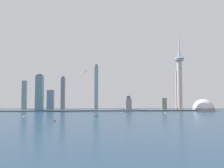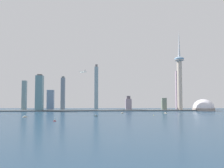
# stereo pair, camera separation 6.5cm
# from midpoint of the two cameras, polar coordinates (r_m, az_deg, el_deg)

# --- Properties ---
(ground_plane) EXTENTS (6000.00, 6000.00, 0.00)m
(ground_plane) POSITION_cam_midpoint_polar(r_m,az_deg,el_deg) (281.19, 1.98, -13.83)
(ground_plane) COLOR navy
(waterfront_pier) EXTENTS (773.87, 53.13, 3.52)m
(waterfront_pier) POSITION_cam_midpoint_polar(r_m,az_deg,el_deg) (813.29, -1.13, -6.76)
(waterfront_pier) COLOR #4B5359
(waterfront_pier) RESTS_ON ground
(observation_tower) EXTENTS (35.92, 35.92, 302.63)m
(observation_tower) POSITION_cam_midpoint_polar(r_m,az_deg,el_deg) (859.02, 16.90, 2.33)
(observation_tower) COLOR beige
(observation_tower) RESTS_ON ground
(stadium_dome) EXTENTS (78.57, 78.57, 64.11)m
(stadium_dome) POSITION_cam_midpoint_polar(r_m,az_deg,el_deg) (891.71, 22.39, -5.73)
(stadium_dome) COLOR #A79991
(stadium_dome) RESTS_ON ground
(skyscraper_0) EXTENTS (17.55, 12.15, 46.55)m
(skyscraper_0) POSITION_cam_midpoint_polar(r_m,az_deg,el_deg) (856.79, 13.20, -5.06)
(skyscraper_0) COLOR gray
(skyscraper_0) RESTS_ON ground
(skyscraper_1) EXTENTS (20.42, 13.10, 160.34)m
(skyscraper_1) POSITION_cam_midpoint_polar(r_m,az_deg,el_deg) (979.51, 16.59, -1.44)
(skyscraper_1) COLOR #A78B99
(skyscraper_1) RESTS_ON ground
(skyscraper_2) EXTENTS (14.49, 24.91, 178.37)m
(skyscraper_2) POSITION_cam_midpoint_polar(r_m,az_deg,el_deg) (878.08, -4.03, -0.99)
(skyscraper_2) COLOR #819FAE
(skyscraper_2) RESTS_ON ground
(skyscraper_3) EXTENTS (15.09, 15.07, 111.17)m
(skyscraper_3) POSITION_cam_midpoint_polar(r_m,az_deg,el_deg) (889.50, -21.55, -2.76)
(skyscraper_3) COLOR gray
(skyscraper_3) RESTS_ON ground
(skyscraper_4) EXTENTS (26.52, 17.43, 77.95)m
(skyscraper_4) POSITION_cam_midpoint_polar(r_m,az_deg,el_deg) (915.98, -15.48, -3.92)
(skyscraper_4) COLOR #738BA7
(skyscraper_4) RESTS_ON ground
(skyscraper_5) EXTENTS (24.44, 25.00, 131.31)m
(skyscraper_5) POSITION_cam_midpoint_polar(r_m,az_deg,el_deg) (833.23, -18.09, -2.22)
(skyscraper_5) COLOR slate
(skyscraper_5) RESTS_ON ground
(skyscraper_6) EXTENTS (23.44, 24.87, 54.36)m
(skyscraper_6) POSITION_cam_midpoint_polar(r_m,az_deg,el_deg) (902.60, 4.23, -5.00)
(skyscraper_6) COLOR #9B8A96
(skyscraper_6) RESTS_ON ground
(skyscraper_7) EXTENTS (15.13, 12.25, 127.62)m
(skyscraper_7) POSITION_cam_midpoint_polar(r_m,az_deg,el_deg) (855.29, -12.46, -2.46)
(skyscraper_7) COLOR slate
(skyscraper_7) RESTS_ON ground
(boat_0) EXTENTS (8.27, 12.87, 8.22)m
(boat_0) POSITION_cam_midpoint_polar(r_m,az_deg,el_deg) (694.28, 2.62, -7.39)
(boat_0) COLOR beige
(boat_0) RESTS_ON ground
(boat_2) EXTENTS (6.38, 4.97, 8.29)m
(boat_2) POSITION_cam_midpoint_polar(r_m,az_deg,el_deg) (486.94, -14.47, -9.08)
(boat_2) COLOR #A7232A
(boat_2) RESTS_ON ground
(boat_3) EXTENTS (10.19, 13.05, 3.36)m
(boat_3) POSITION_cam_midpoint_polar(r_m,az_deg,el_deg) (592.58, -4.20, -8.12)
(boat_3) COLOR #14272B
(boat_3) RESTS_ON ground
(boat_4) EXTENTS (9.53, 9.10, 3.10)m
(boat_4) POSITION_cam_midpoint_polar(r_m,az_deg,el_deg) (706.04, 13.50, -7.26)
(boat_4) COLOR beige
(boat_4) RESTS_ON ground
(boat_5) EXTENTS (10.61, 11.82, 3.82)m
(boat_5) POSITION_cam_midpoint_polar(r_m,az_deg,el_deg) (602.79, -21.40, -7.81)
(boat_5) COLOR beige
(boat_5) RESTS_ON ground
(channel_buoy_0) EXTENTS (1.24, 1.24, 2.71)m
(channel_buoy_0) POSITION_cam_midpoint_polar(r_m,az_deg,el_deg) (628.33, 10.64, -7.78)
(channel_buoy_0) COLOR yellow
(channel_buoy_0) RESTS_ON ground
(airplane) EXTENTS (26.98, 30.95, 8.27)m
(airplane) POSITION_cam_midpoint_polar(r_m,az_deg,el_deg) (782.89, -7.45, 3.07)
(airplane) COLOR white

